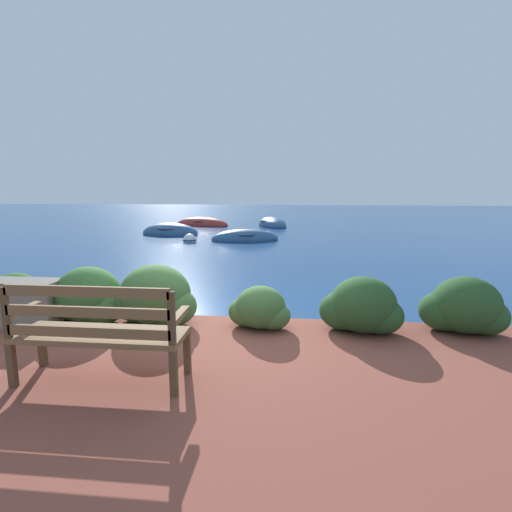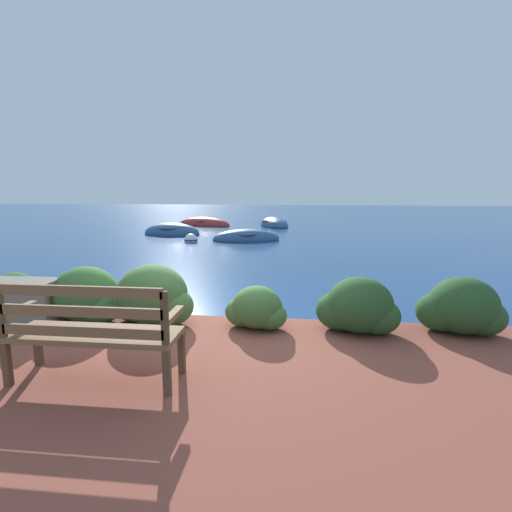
% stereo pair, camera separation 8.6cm
% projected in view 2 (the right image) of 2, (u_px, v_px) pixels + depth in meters
% --- Properties ---
extents(ground_plane, '(80.00, 80.00, 0.00)m').
position_uv_depth(ground_plane, '(221.00, 331.00, 5.46)').
color(ground_plane, navy).
extents(park_bench, '(1.52, 0.48, 0.93)m').
position_uv_depth(park_bench, '(92.00, 330.00, 3.52)').
color(park_bench, brown).
rests_on(park_bench, patio_terrace).
extents(hedge_clump_far_left, '(0.86, 0.62, 0.59)m').
position_uv_depth(hedge_clump_far_left, '(14.00, 296.00, 5.45)').
color(hedge_clump_far_left, '#2D5628').
rests_on(hedge_clump_far_left, patio_terrace).
extents(hedge_clump_left, '(1.06, 0.76, 0.72)m').
position_uv_depth(hedge_clump_left, '(85.00, 297.00, 5.19)').
color(hedge_clump_left, '#38662D').
rests_on(hedge_clump_left, patio_terrace).
extents(hedge_clump_centre, '(1.13, 0.81, 0.77)m').
position_uv_depth(hedge_clump_centre, '(151.00, 298.00, 5.09)').
color(hedge_clump_centre, '#426B33').
rests_on(hedge_clump_centre, patio_terrace).
extents(hedge_clump_right, '(0.78, 0.56, 0.53)m').
position_uv_depth(hedge_clump_right, '(256.00, 310.00, 4.94)').
color(hedge_clump_right, '#426B33').
rests_on(hedge_clump_right, patio_terrace).
extents(hedge_clump_far_right, '(0.99, 0.72, 0.68)m').
position_uv_depth(hedge_clump_far_right, '(358.00, 308.00, 4.80)').
color(hedge_clump_far_right, '#284C23').
rests_on(hedge_clump_far_right, patio_terrace).
extents(hedge_clump_extra, '(1.00, 0.72, 0.68)m').
position_uv_depth(hedge_clump_extra, '(461.00, 309.00, 4.76)').
color(hedge_clump_extra, '#284C23').
rests_on(hedge_clump_extra, patio_terrace).
extents(rowboat_nearest, '(2.67, 1.64, 0.74)m').
position_uv_depth(rowboat_nearest, '(246.00, 239.00, 14.76)').
color(rowboat_nearest, '#2D517A').
rests_on(rowboat_nearest, ground_plane).
extents(rowboat_mid, '(2.46, 1.38, 0.87)m').
position_uv_depth(rowboat_mid, '(172.00, 233.00, 16.56)').
color(rowboat_mid, '#2D517A').
rests_on(rowboat_mid, ground_plane).
extents(rowboat_far, '(3.08, 1.82, 0.77)m').
position_uv_depth(rowboat_far, '(204.00, 224.00, 20.47)').
color(rowboat_far, '#9E2D28').
rests_on(rowboat_far, ground_plane).
extents(rowboat_outer, '(2.06, 2.76, 0.82)m').
position_uv_depth(rowboat_outer, '(274.00, 225.00, 20.15)').
color(rowboat_outer, '#2D517A').
rests_on(rowboat_outer, ground_plane).
extents(mooring_buoy, '(0.50, 0.50, 0.46)m').
position_uv_depth(mooring_buoy, '(191.00, 240.00, 14.34)').
color(mooring_buoy, white).
rests_on(mooring_buoy, ground_plane).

